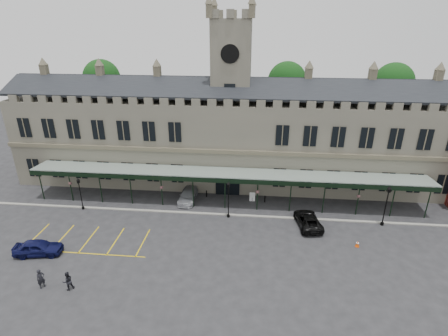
# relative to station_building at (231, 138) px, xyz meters

# --- Properties ---
(ground) EXTENTS (140.00, 140.00, 0.00)m
(ground) POSITION_rel_station_building_xyz_m (0.00, -15.91, -6.47)
(ground) COLOR #262628
(station_building) EXTENTS (60.00, 10.36, 17.30)m
(station_building) POSITION_rel_station_building_xyz_m (0.00, 0.00, 0.00)
(station_building) COLOR #5C584C
(station_building) RESTS_ON ground
(clock_tower) EXTENTS (5.60, 5.60, 24.80)m
(clock_tower) POSITION_rel_station_building_xyz_m (0.00, 0.09, 6.64)
(clock_tower) COLOR #5C584C
(clock_tower) RESTS_ON ground
(canopy) EXTENTS (50.00, 4.10, 4.30)m
(canopy) POSITION_rel_station_building_xyz_m (0.00, -8.45, -4.06)
(canopy) COLOR #8C9E93
(canopy) RESTS_ON ground
(kerb) EXTENTS (60.00, 0.40, 0.12)m
(kerb) POSITION_rel_station_building_xyz_m (0.00, -10.41, -6.41)
(kerb) COLOR gray
(kerb) RESTS_ON ground
(parking_markings) EXTENTS (16.00, 6.00, 0.01)m
(parking_markings) POSITION_rel_station_building_xyz_m (-14.00, -17.41, -6.47)
(parking_markings) COLOR gold
(parking_markings) RESTS_ON ground
(tree_behind_left) EXTENTS (6.00, 6.00, 16.00)m
(tree_behind_left) POSITION_rel_station_building_xyz_m (-22.00, 9.09, 6.35)
(tree_behind_left) COLOR #332314
(tree_behind_left) RESTS_ON ground
(tree_behind_mid) EXTENTS (6.00, 6.00, 16.00)m
(tree_behind_mid) POSITION_rel_station_building_xyz_m (8.00, 9.09, 6.35)
(tree_behind_mid) COLOR #332314
(tree_behind_mid) RESTS_ON ground
(tree_behind_right) EXTENTS (6.00, 6.00, 16.00)m
(tree_behind_right) POSITION_rel_station_building_xyz_m (24.00, 9.09, 6.35)
(tree_behind_right) COLOR #332314
(tree_behind_right) RESTS_ON ground
(lamp_post_left) EXTENTS (0.40, 0.40, 4.26)m
(lamp_post_left) POSITION_rel_station_building_xyz_m (-17.67, -10.70, -3.94)
(lamp_post_left) COLOR black
(lamp_post_left) RESTS_ON ground
(lamp_post_mid) EXTENTS (0.45, 0.45, 4.72)m
(lamp_post_mid) POSITION_rel_station_building_xyz_m (0.61, -10.81, -3.67)
(lamp_post_mid) COLOR black
(lamp_post_mid) RESTS_ON ground
(lamp_post_right) EXTENTS (0.47, 0.47, 5.01)m
(lamp_post_right) POSITION_rel_station_building_xyz_m (18.46, -10.82, -3.50)
(lamp_post_right) COLOR black
(lamp_post_right) RESTS_ON ground
(traffic_cone) EXTENTS (0.42, 0.42, 0.67)m
(traffic_cone) POSITION_rel_station_building_xyz_m (14.55, -15.39, -6.14)
(traffic_cone) COLOR #DD4606
(traffic_cone) RESTS_ON ground
(sign_board) EXTENTS (0.74, 0.08, 1.26)m
(sign_board) POSITION_rel_station_building_xyz_m (3.37, -6.57, -5.85)
(sign_board) COLOR black
(sign_board) RESTS_ON ground
(bollard_left) EXTENTS (0.16, 0.16, 0.88)m
(bollard_left) POSITION_rel_station_building_xyz_m (-2.75, -5.91, -6.03)
(bollard_left) COLOR black
(bollard_left) RESTS_ON ground
(bollard_right) EXTENTS (0.16, 0.16, 0.90)m
(bollard_right) POSITION_rel_station_building_xyz_m (5.00, -6.68, -6.02)
(bollard_right) COLOR black
(bollard_right) RESTS_ON ground
(car_left_a) EXTENTS (4.91, 2.65, 1.59)m
(car_left_a) POSITION_rel_station_building_xyz_m (-17.80, -19.88, -5.67)
(car_left_a) COLOR #0E103E
(car_left_a) RESTS_ON ground
(car_taxi) EXTENTS (2.12, 5.05, 1.46)m
(car_taxi) POSITION_rel_station_building_xyz_m (-5.00, -7.10, -5.74)
(car_taxi) COLOR #A7A9AF
(car_taxi) RESTS_ON ground
(car_van) EXTENTS (3.23, 5.53, 1.45)m
(car_van) POSITION_rel_station_building_xyz_m (9.86, -11.80, -5.75)
(car_van) COLOR black
(car_van) RESTS_ON ground
(person_a) EXTENTS (0.77, 0.82, 1.88)m
(person_a) POSITION_rel_station_building_xyz_m (-14.76, -24.33, -5.53)
(person_a) COLOR black
(person_a) RESTS_ON ground
(person_b) EXTENTS (1.11, 1.10, 1.81)m
(person_b) POSITION_rel_station_building_xyz_m (-12.30, -24.32, -5.56)
(person_b) COLOR black
(person_b) RESTS_ON ground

